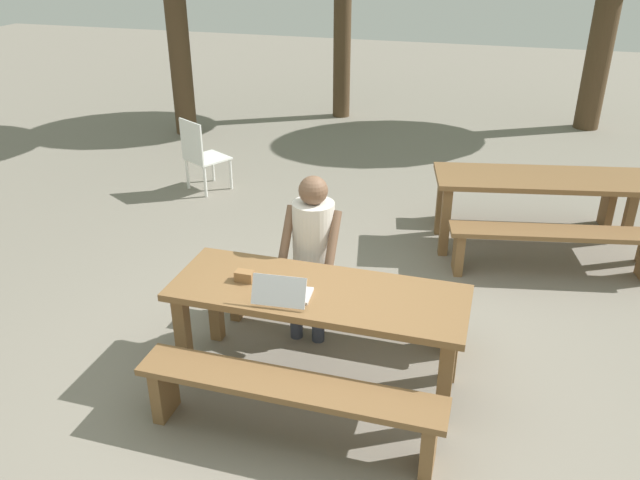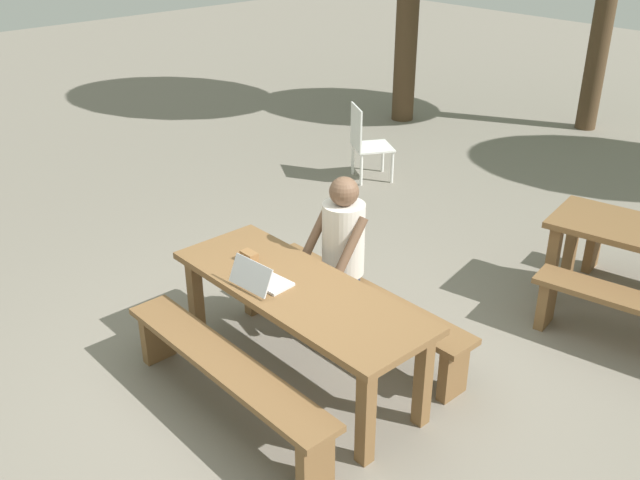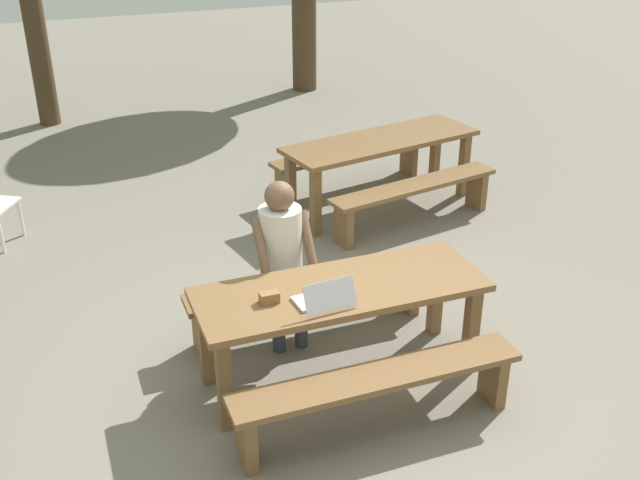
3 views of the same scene
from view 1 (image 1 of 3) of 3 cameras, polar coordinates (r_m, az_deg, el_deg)
ground_plane at (r=4.75m, az=-0.17°, el=-12.27°), size 30.00×30.00×0.00m
picnic_table_front at (r=4.38m, az=-0.18°, el=-5.75°), size 2.03×0.73×0.75m
bench_near at (r=4.06m, az=-2.81°, el=-13.85°), size 1.96×0.30×0.45m
bench_far at (r=5.06m, az=1.88°, el=-4.84°), size 1.96×0.30×0.45m
laptop at (r=4.20m, az=-3.39°, el=-4.71°), size 0.38×0.32×0.21m
small_pouch at (r=4.44m, az=-6.76°, el=-3.23°), size 0.13×0.08×0.07m
person_seated at (r=4.88m, az=-0.69°, el=-0.34°), size 0.43×0.42×1.31m
plastic_chair at (r=7.92m, az=-10.59°, el=7.54°), size 0.60×0.60×0.90m
picnic_table_mid at (r=6.65m, az=19.48°, el=4.42°), size 2.22×1.10×0.77m
bench_mid_south at (r=6.24m, az=20.25°, el=-0.12°), size 1.94×0.67×0.46m
bench_mid_north at (r=7.28m, az=18.14°, el=3.99°), size 1.94×0.67×0.46m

